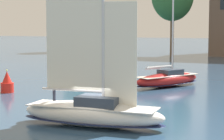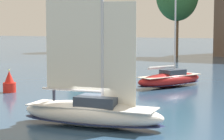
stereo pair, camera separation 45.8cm
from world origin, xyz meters
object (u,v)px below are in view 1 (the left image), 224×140
at_px(tree_shore_center, 78,4).
at_px(sailboat_moored_outer_mooring, 168,79).
at_px(sailboat_main, 92,110).
at_px(channel_buoy, 7,83).

xyz_separation_m(tree_shore_center, sailboat_moored_outer_mooring, (39.17, -50.66, -10.84)).
bearing_deg(sailboat_main, channel_buoy, 146.78).
relative_size(sailboat_main, sailboat_moored_outer_mooring, 1.10).
bearing_deg(sailboat_moored_outer_mooring, channel_buoy, -140.75).
height_order(sailboat_main, sailboat_moored_outer_mooring, sailboat_main).
distance_m(tree_shore_center, channel_buoy, 67.40).
height_order(tree_shore_center, sailboat_moored_outer_mooring, tree_shore_center).
bearing_deg(tree_shore_center, sailboat_moored_outer_mooring, -52.29).
bearing_deg(sailboat_moored_outer_mooring, sailboat_main, -86.34).
xyz_separation_m(tree_shore_center, channel_buoy, (26.44, -61.06, -10.77)).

